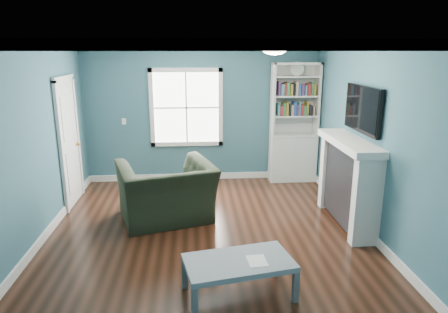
{
  "coord_description": "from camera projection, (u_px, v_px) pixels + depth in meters",
  "views": [
    {
      "loc": [
        -0.17,
        -5.2,
        2.53
      ],
      "look_at": [
        0.26,
        0.4,
        1.02
      ],
      "focal_mm": 32.0,
      "sensor_mm": 36.0,
      "label": 1
    }
  ],
  "objects": [
    {
      "name": "floor",
      "position": [
        208.0,
        234.0,
        5.67
      ],
      "size": [
        5.0,
        5.0,
        0.0
      ],
      "primitive_type": "plane",
      "color": "black",
      "rests_on": "ground"
    },
    {
      "name": "room_walls",
      "position": [
        206.0,
        124.0,
        5.26
      ],
      "size": [
        5.0,
        5.0,
        5.0
      ],
      "color": "#335F6E",
      "rests_on": "ground"
    },
    {
      "name": "fireplace",
      "position": [
        348.0,
        183.0,
        5.85
      ],
      "size": [
        0.44,
        1.58,
        1.3
      ],
      "color": "black",
      "rests_on": "ground"
    },
    {
      "name": "window",
      "position": [
        186.0,
        108.0,
        7.67
      ],
      "size": [
        1.4,
        0.06,
        1.5
      ],
      "color": "white",
      "rests_on": "room_walls"
    },
    {
      "name": "light_switch",
      "position": [
        124.0,
        121.0,
        7.64
      ],
      "size": [
        0.08,
        0.01,
        0.12
      ],
      "primitive_type": "cube",
      "color": "white",
      "rests_on": "room_walls"
    },
    {
      "name": "recliner",
      "position": [
        166.0,
        183.0,
        6.01
      ],
      "size": [
        1.55,
        1.24,
        1.19
      ],
      "primitive_type": "imported",
      "rotation": [
        0.0,
        0.0,
        -2.85
      ],
      "color": "black",
      "rests_on": "ground"
    },
    {
      "name": "paper_sheet",
      "position": [
        257.0,
        261.0,
        4.14
      ],
      "size": [
        0.21,
        0.26,
        0.0
      ],
      "primitive_type": "cube",
      "rotation": [
        0.0,
        0.0,
        0.08
      ],
      "color": "white",
      "rests_on": "coffee_table"
    },
    {
      "name": "tv",
      "position": [
        363.0,
        109.0,
        5.58
      ],
      "size": [
        0.06,
        1.1,
        0.65
      ],
      "primitive_type": "cube",
      "color": "black",
      "rests_on": "fireplace"
    },
    {
      "name": "door",
      "position": [
        69.0,
        141.0,
        6.58
      ],
      "size": [
        0.12,
        0.98,
        2.17
      ],
      "color": "silver",
      "rests_on": "ground"
    },
    {
      "name": "bookshelf",
      "position": [
        293.0,
        135.0,
        7.78
      ],
      "size": [
        0.9,
        0.35,
        2.31
      ],
      "color": "silver",
      "rests_on": "ground"
    },
    {
      "name": "coffee_table",
      "position": [
        239.0,
        265.0,
        4.17
      ],
      "size": [
        1.21,
        0.81,
        0.41
      ],
      "rotation": [
        0.0,
        0.0,
        0.19
      ],
      "color": "#464F55",
      "rests_on": "ground"
    },
    {
      "name": "trim",
      "position": [
        207.0,
        149.0,
        5.35
      ],
      "size": [
        4.5,
        5.0,
        2.6
      ],
      "color": "white",
      "rests_on": "ground"
    },
    {
      "name": "ceiling_fixture",
      "position": [
        275.0,
        48.0,
        5.17
      ],
      "size": [
        0.38,
        0.38,
        0.15
      ],
      "color": "white",
      "rests_on": "room_walls"
    }
  ]
}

